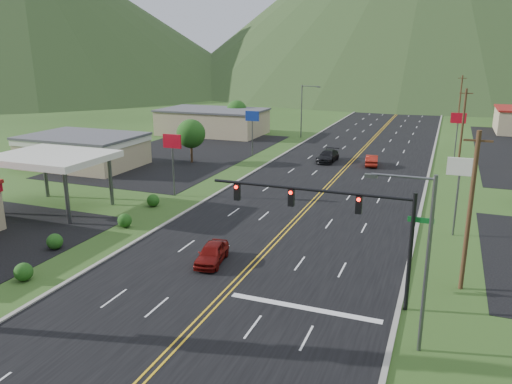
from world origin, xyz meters
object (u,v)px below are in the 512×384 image
(gas_canopy, at_px, (52,159))
(car_dark_mid, at_px, (328,156))
(traffic_signal, at_px, (340,214))
(streetlight_east, at_px, (421,253))
(streetlight_west, at_px, (303,108))
(car_red_far, at_px, (372,160))
(car_red_near, at_px, (212,254))

(gas_canopy, bearing_deg, car_dark_mid, 57.53)
(gas_canopy, bearing_deg, traffic_signal, -15.70)
(streetlight_east, distance_m, gas_canopy, 35.28)
(streetlight_east, height_order, car_dark_mid, streetlight_east)
(car_dark_mid, bearing_deg, streetlight_west, 118.05)
(car_red_far, bearing_deg, car_dark_mid, -10.47)
(traffic_signal, height_order, car_dark_mid, traffic_signal)
(traffic_signal, bearing_deg, car_red_far, 95.42)
(streetlight_east, bearing_deg, car_red_near, 157.11)
(car_red_near, height_order, car_dark_mid, car_dark_mid)
(car_dark_mid, xyz_separation_m, car_red_far, (5.90, -0.32, -0.05))
(streetlight_west, bearing_deg, car_red_far, -51.63)
(streetlight_west, distance_m, car_dark_mid, 20.57)
(streetlight_east, xyz_separation_m, car_red_far, (-8.26, 41.57, -4.46))
(streetlight_east, relative_size, car_dark_mid, 1.69)
(gas_canopy, distance_m, car_red_near, 20.56)
(traffic_signal, relative_size, streetlight_east, 1.46)
(streetlight_east, relative_size, car_red_far, 2.05)
(streetlight_east, distance_m, car_red_far, 42.61)
(gas_canopy, xyz_separation_m, car_dark_mid, (19.02, 29.89, -4.10))
(car_dark_mid, height_order, car_red_far, car_dark_mid)
(streetlight_east, xyz_separation_m, car_dark_mid, (-14.16, 41.89, -4.41))
(streetlight_east, relative_size, streetlight_west, 1.00)
(car_red_near, height_order, car_red_far, car_red_far)
(car_red_near, relative_size, car_dark_mid, 0.78)
(traffic_signal, xyz_separation_m, car_red_far, (-3.57, 37.57, -4.61))
(traffic_signal, xyz_separation_m, streetlight_east, (4.70, -4.00, -0.15))
(streetlight_east, height_order, car_red_near, streetlight_east)
(car_red_near, distance_m, car_dark_mid, 35.98)
(streetlight_west, distance_m, car_red_near, 55.00)
(streetlight_west, distance_m, gas_canopy, 49.10)
(streetlight_west, xyz_separation_m, car_dark_mid, (8.70, -18.11, -4.41))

